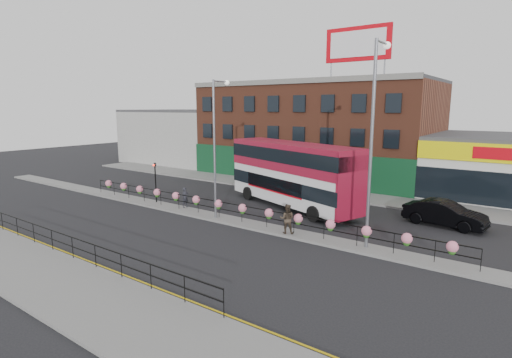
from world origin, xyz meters
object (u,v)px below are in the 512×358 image
Objects in this scene: double_decker_bus at (292,168)px; pedestrian_a at (185,197)px; pedestrian_b at (287,219)px; car at (445,214)px; lamp_column_east at (374,127)px; lamp_column_west at (217,137)px.

pedestrian_a is at bearing -139.72° from double_decker_bus.
double_decker_bus is 7.31m from pedestrian_b.
pedestrian_a is at bearing 119.10° from car.
double_decker_bus is 1.15× the size of lamp_column_east.
car is at bearing 8.15° from double_decker_bus.
double_decker_bus is 10.37m from lamp_column_east.
pedestrian_a is at bearing 172.57° from lamp_column_west.
double_decker_bus is 10.98m from car.
pedestrian_a is (-16.89, -6.82, 0.09)m from car.
lamp_column_west is at bearing -28.96° from pedestrian_b.
lamp_column_west is at bearing -113.77° from double_decker_bus.
car is at bearing -158.44° from pedestrian_b.
double_decker_bus is at bearing -46.06° from pedestrian_a.
lamp_column_west is (-13.19, -7.30, 4.85)m from car.
double_decker_bus is at bearing 66.23° from lamp_column_west.
lamp_column_east is (14.34, -0.11, 5.72)m from pedestrian_a.
double_decker_bus is 8.47m from pedestrian_a.
pedestrian_b reaches higher than pedestrian_a.
double_decker_bus is 2.40× the size of car.
lamp_column_west is (3.71, -0.48, 4.76)m from pedestrian_a.
double_decker_bus is at bearing 146.23° from lamp_column_east.
pedestrian_a is 6.05m from lamp_column_west.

